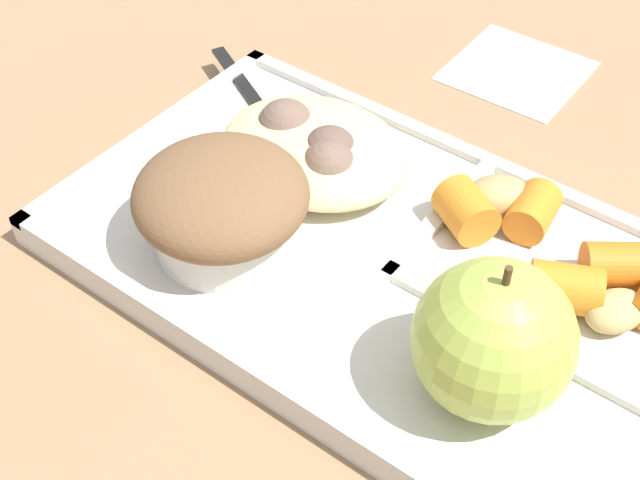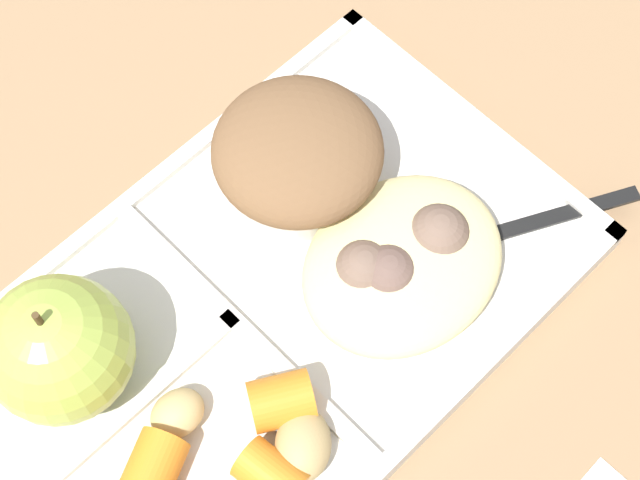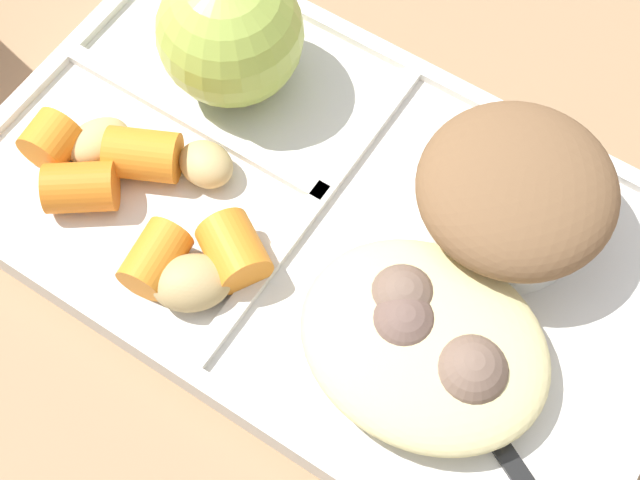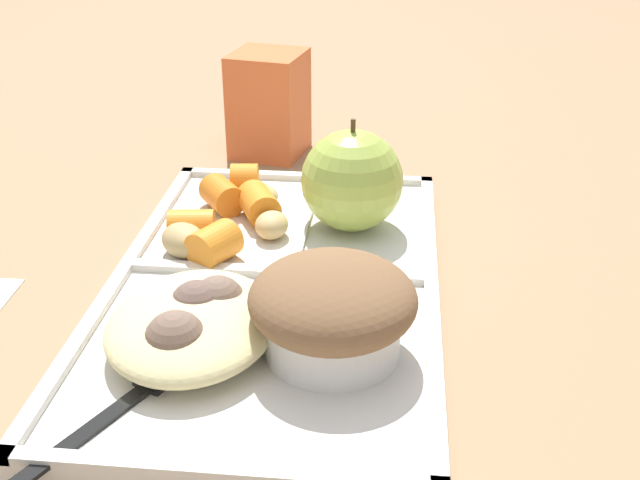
{
  "view_description": "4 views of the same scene",
  "coord_description": "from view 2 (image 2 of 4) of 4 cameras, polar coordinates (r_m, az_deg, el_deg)",
  "views": [
    {
      "loc": [
        -0.18,
        0.3,
        0.37
      ],
      "look_at": [
        0.01,
        0.05,
        0.06
      ],
      "focal_mm": 50.14,
      "sensor_mm": 36.0,
      "label": 1
    },
    {
      "loc": [
        -0.12,
        -0.17,
        0.54
      ],
      "look_at": [
        0.05,
        -0.0,
        0.05
      ],
      "focal_mm": 56.83,
      "sensor_mm": 36.0,
      "label": 2
    },
    {
      "loc": [
        0.12,
        -0.19,
        0.44
      ],
      "look_at": [
        0.01,
        -0.03,
        0.05
      ],
      "focal_mm": 52.7,
      "sensor_mm": 36.0,
      "label": 3
    },
    {
      "loc": [
        0.46,
        0.08,
        0.29
      ],
      "look_at": [
        -0.0,
        0.03,
        0.05
      ],
      "focal_mm": 44.88,
      "sensor_mm": 36.0,
      "label": 4
    }
  ],
  "objects": [
    {
      "name": "bran_muffin",
      "position": [
        0.57,
        -1.26,
        4.71
      ],
      "size": [
        0.1,
        0.1,
        0.06
      ],
      "color": "silver",
      "rests_on": "lunch_tray"
    },
    {
      "name": "ground",
      "position": [
        0.58,
        -3.39,
        -4.96
      ],
      "size": [
        6.0,
        6.0,
        0.0
      ],
      "primitive_type": "plane",
      "color": "#997551"
    },
    {
      "name": "meatball_center",
      "position": [
        0.56,
        6.65,
        0.22
      ],
      "size": [
        0.04,
        0.04,
        0.04
      ],
      "primitive_type": "sphere",
      "color": "#755B4C",
      "rests_on": "lunch_tray"
    },
    {
      "name": "carrot_slice_back",
      "position": [
        0.52,
        -2.79,
        -13.09
      ],
      "size": [
        0.03,
        0.04,
        0.02
      ],
      "primitive_type": "cylinder",
      "rotation": [
        0.0,
        1.57,
        4.84
      ],
      "color": "orange",
      "rests_on": "lunch_tray"
    },
    {
      "name": "green_apple",
      "position": [
        0.53,
        -14.47,
        -5.98
      ],
      "size": [
        0.08,
        0.08,
        0.09
      ],
      "color": "#A8C14C",
      "rests_on": "lunch_tray"
    },
    {
      "name": "potato_chunk_corner",
      "position": [
        0.53,
        -0.96,
        -11.48
      ],
      "size": [
        0.05,
        0.05,
        0.02
      ],
      "primitive_type": "ellipsoid",
      "rotation": [
        0.0,
        0.0,
        0.71
      ],
      "color": "tan",
      "rests_on": "lunch_tray"
    },
    {
      "name": "egg_noodle_pile",
      "position": [
        0.56,
        4.67,
        -1.34
      ],
      "size": [
        0.12,
        0.1,
        0.03
      ],
      "primitive_type": "ellipsoid",
      "color": "beige",
      "rests_on": "lunch_tray"
    },
    {
      "name": "plastic_fork",
      "position": [
        0.59,
        9.93,
        0.36
      ],
      "size": [
        0.15,
        0.08,
        0.0
      ],
      "color": "black",
      "rests_on": "lunch_tray"
    },
    {
      "name": "lunch_tray",
      "position": [
        0.57,
        -3.49,
        -4.71
      ],
      "size": [
        0.37,
        0.22,
        0.02
      ],
      "color": "silver",
      "rests_on": "ground"
    },
    {
      "name": "potato_chunk_browned",
      "position": [
        0.54,
        -8.03,
        -9.64
      ],
      "size": [
        0.03,
        0.03,
        0.02
      ],
      "primitive_type": "ellipsoid",
      "rotation": [
        0.0,
        0.0,
        3.06
      ],
      "color": "tan",
      "rests_on": "lunch_tray"
    },
    {
      "name": "carrot_slice_center",
      "position": [
        0.53,
        -9.43,
        -12.71
      ],
      "size": [
        0.04,
        0.04,
        0.03
      ],
      "primitive_type": "cylinder",
      "rotation": [
        0.0,
        1.57,
        0.45
      ],
      "color": "orange",
      "rests_on": "lunch_tray"
    },
    {
      "name": "meatball_side",
      "position": [
        0.55,
        2.48,
        -1.73
      ],
      "size": [
        0.03,
        0.03,
        0.03
      ],
      "primitive_type": "sphere",
      "color": "#755B4C",
      "rests_on": "lunch_tray"
    },
    {
      "name": "carrot_slice_small",
      "position": [
        0.53,
        -2.18,
        -9.04
      ],
      "size": [
        0.04,
        0.04,
        0.03
      ],
      "primitive_type": "cylinder",
      "rotation": [
        0.0,
        1.57,
        2.61
      ],
      "color": "orange",
      "rests_on": "lunch_tray"
    },
    {
      "name": "meatball_front",
      "position": [
        0.55,
        3.83,
        -1.99
      ],
      "size": [
        0.03,
        0.03,
        0.03
      ],
      "primitive_type": "sphere",
      "color": "brown",
      "rests_on": "lunch_tray"
    }
  ]
}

